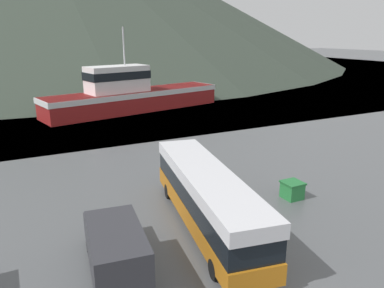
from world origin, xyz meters
The scene contains 5 objects.
water_surface centered at (0.00, 145.63, 0.00)m, with size 240.00×240.00×0.00m, color slate.
tour_bus centered at (0.00, 8.76, 1.80)m, with size 4.53×12.48×3.19m.
delivery_van centered at (-5.47, 6.85, 1.30)m, with size 2.87×6.38×2.46m.
fishing_boat centered at (6.18, 41.07, 2.23)m, with size 25.26×10.22×10.87m.
storage_bin centered at (6.63, 9.57, 0.56)m, with size 1.21×1.24×1.10m.
Camera 1 is at (-8.79, -7.08, 10.03)m, focal length 35.00 mm.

